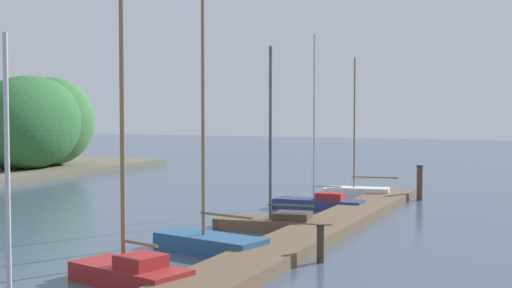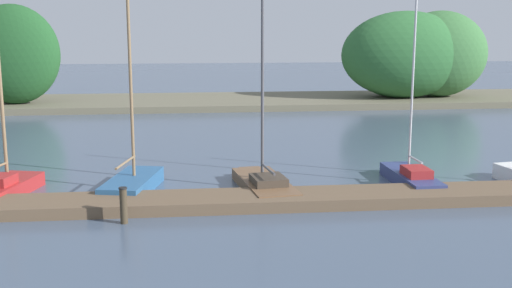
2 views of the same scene
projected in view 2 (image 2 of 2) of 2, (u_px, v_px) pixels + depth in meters
The scene contains 7 objects.
dock_pier at pixel (143, 203), 19.03m from camera, with size 29.64×1.80×0.35m.
far_shore at pixel (140, 65), 41.65m from camera, with size 54.48×8.00×6.76m.
sailboat_2 at pixel (5, 182), 20.54m from camera, with size 1.99×3.42×7.57m.
sailboat_3 at pixel (133, 179), 21.04m from camera, with size 1.97×3.74×8.42m.
sailboat_4 at pixel (264, 182), 21.10m from camera, with size 1.92×4.39×6.31m.
sailboat_5 at pixel (410, 175), 21.85m from camera, with size 1.13×3.87×7.24m.
mooring_piling_1 at pixel (124, 205), 17.61m from camera, with size 0.24×0.24×1.04m.
Camera 2 is at (1.46, -7.33, 5.53)m, focal length 44.50 mm.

